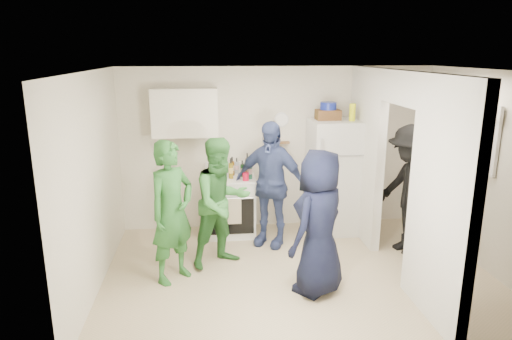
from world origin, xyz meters
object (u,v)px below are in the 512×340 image
(person_denim, at_px, (270,184))
(person_navy, at_px, (319,223))
(wicker_basket, at_px, (328,115))
(blue_bowl, at_px, (328,106))
(person_green_left, at_px, (172,212))
(person_nook, at_px, (410,190))
(person_green_center, at_px, (222,203))
(stove, at_px, (230,206))
(yellow_cup_stack_top, at_px, (352,112))
(fridge, at_px, (333,177))

(person_denim, bearing_deg, person_navy, -44.68)
(wicker_basket, height_order, blue_bowl, blue_bowl)
(wicker_basket, xyz_separation_m, person_green_left, (-2.23, -1.38, -0.94))
(person_green_left, height_order, person_denim, person_denim)
(person_navy, distance_m, person_nook, 1.75)
(person_green_center, bearing_deg, person_green_left, -178.00)
(stove, height_order, person_nook, person_nook)
(blue_bowl, bearing_deg, yellow_cup_stack_top, -25.11)
(person_denim, distance_m, person_nook, 1.91)
(wicker_basket, distance_m, yellow_cup_stack_top, 0.36)
(person_green_left, distance_m, person_nook, 3.18)
(yellow_cup_stack_top, bearing_deg, wicker_basket, 154.89)
(stove, height_order, person_navy, person_navy)
(fridge, relative_size, person_navy, 1.03)
(wicker_basket, height_order, person_denim, wicker_basket)
(fridge, bearing_deg, wicker_basket, 153.43)
(fridge, bearing_deg, yellow_cup_stack_top, -24.44)
(yellow_cup_stack_top, height_order, person_navy, yellow_cup_stack_top)
(stove, distance_m, wicker_basket, 2.00)
(person_navy, xyz_separation_m, person_nook, (1.49, 0.93, 0.05))
(yellow_cup_stack_top, relative_size, person_nook, 0.14)
(person_green_center, relative_size, person_nook, 0.94)
(wicker_basket, height_order, yellow_cup_stack_top, yellow_cup_stack_top)
(blue_bowl, distance_m, person_green_center, 2.21)
(wicker_basket, bearing_deg, blue_bowl, 0.00)
(person_navy, bearing_deg, blue_bowl, -150.19)
(fridge, bearing_deg, person_green_center, -150.59)
(person_navy, relative_size, person_nook, 0.94)
(person_green_left, distance_m, person_denim, 1.60)
(person_green_center, bearing_deg, blue_bowl, 3.76)
(yellow_cup_stack_top, bearing_deg, person_green_center, -155.84)
(yellow_cup_stack_top, bearing_deg, fridge, 155.56)
(stove, relative_size, wicker_basket, 2.56)
(fridge, relative_size, person_green_left, 1.00)
(person_denim, height_order, person_navy, person_denim)
(person_navy, height_order, person_nook, person_nook)
(stove, xyz_separation_m, person_navy, (0.90, -1.84, 0.39))
(person_green_center, distance_m, person_denim, 0.90)
(person_denim, relative_size, person_nook, 1.01)
(wicker_basket, height_order, person_green_center, wicker_basket)
(stove, distance_m, yellow_cup_stack_top, 2.28)
(person_green_left, bearing_deg, fridge, -15.83)
(blue_bowl, relative_size, person_denim, 0.13)
(wicker_basket, distance_m, person_green_center, 2.15)
(wicker_basket, xyz_separation_m, person_denim, (-0.92, -0.45, -0.91))
(blue_bowl, distance_m, person_green_left, 2.83)
(fridge, relative_size, person_nook, 0.97)
(fridge, xyz_separation_m, person_navy, (-0.66, -1.81, -0.02))
(blue_bowl, xyz_separation_m, person_denim, (-0.92, -0.45, -1.04))
(wicker_basket, height_order, person_green_left, wicker_basket)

